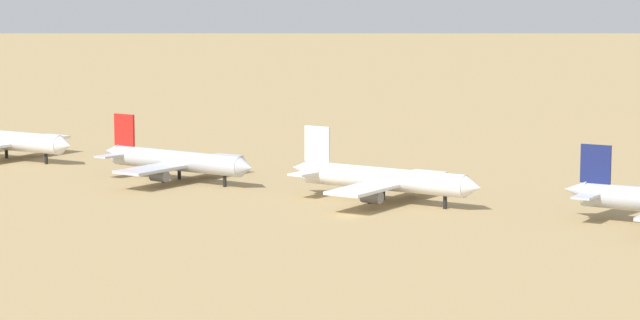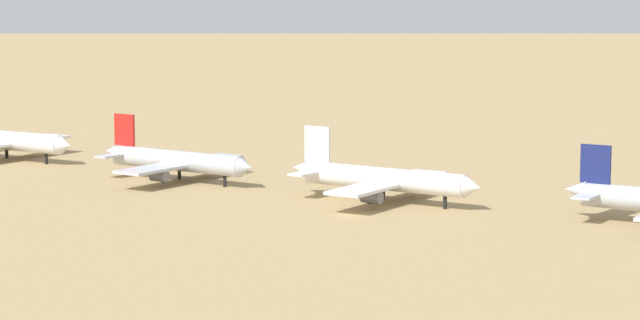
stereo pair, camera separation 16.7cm
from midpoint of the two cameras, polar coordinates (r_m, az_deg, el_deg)
ground at (r=218.88m, az=1.25°, el=-2.46°), size 4000.00×4000.00×0.00m
parked_jet_white_0 at (r=296.12m, az=-13.67°, el=0.84°), size 40.00×33.62×13.22m
parked_jet_red_1 at (r=258.10m, az=-6.31°, el=-0.03°), size 37.64×31.46×12.48m
parked_jet_white_2 at (r=232.44m, az=2.68°, el=-0.83°), size 38.52×32.29×12.75m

